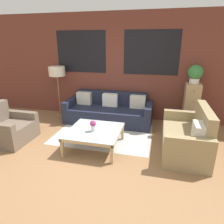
{
  "coord_description": "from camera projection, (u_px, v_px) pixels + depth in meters",
  "views": [
    {
      "loc": [
        1.24,
        -2.95,
        2.06
      ],
      "look_at": [
        0.22,
        1.21,
        0.55
      ],
      "focal_mm": 32.0,
      "sensor_mm": 36.0,
      "label": 1
    }
  ],
  "objects": [
    {
      "name": "potted_plant",
      "position": [
        195.0,
        73.0,
        4.75
      ],
      "size": [
        0.35,
        0.35,
        0.44
      ],
      "color": "silver",
      "rests_on": "drawer_cabinet"
    },
    {
      "name": "settee_vintage",
      "position": [
        187.0,
        138.0,
        3.86
      ],
      "size": [
        0.8,
        1.48,
        0.92
      ],
      "color": "#99845B",
      "rests_on": "ground_plane"
    },
    {
      "name": "ground_plane",
      "position": [
        85.0,
        160.0,
        3.67
      ],
      "size": [
        16.0,
        16.0,
        0.0
      ],
      "primitive_type": "plane",
      "color": "#8E6642"
    },
    {
      "name": "armchair_corner",
      "position": [
        10.0,
        129.0,
        4.32
      ],
      "size": [
        0.8,
        0.89,
        0.84
      ],
      "color": "#6B5B4C",
      "rests_on": "ground_plane"
    },
    {
      "name": "couch_dark",
      "position": [
        109.0,
        112.0,
        5.37
      ],
      "size": [
        2.28,
        0.88,
        0.78
      ],
      "color": "#1E2338",
      "rests_on": "ground_plane"
    },
    {
      "name": "drawer_cabinet",
      "position": [
        191.0,
        105.0,
        5.01
      ],
      "size": [
        0.36,
        0.4,
        1.11
      ],
      "color": "tan",
      "rests_on": "ground_plane"
    },
    {
      "name": "floor_lamp",
      "position": [
        57.0,
        73.0,
        5.54
      ],
      "size": [
        0.45,
        0.45,
        1.42
      ],
      "color": "olive",
      "rests_on": "ground_plane"
    },
    {
      "name": "wall_back_brick",
      "position": [
        115.0,
        67.0,
        5.43
      ],
      "size": [
        8.4,
        0.09,
        2.8
      ],
      "color": "brown",
      "rests_on": "ground_plane"
    },
    {
      "name": "coffee_table",
      "position": [
        95.0,
        132.0,
        4.02
      ],
      "size": [
        1.04,
        1.04,
        0.39
      ],
      "color": "silver",
      "rests_on": "ground_plane"
    },
    {
      "name": "rug",
      "position": [
        104.0,
        134.0,
        4.72
      ],
      "size": [
        2.22,
        1.58,
        0.0
      ],
      "color": "#BCB7B2",
      "rests_on": "ground_plane"
    },
    {
      "name": "flower_vase",
      "position": [
        93.0,
        125.0,
        3.91
      ],
      "size": [
        0.12,
        0.12,
        0.22
      ],
      "color": "silver",
      "rests_on": "coffee_table"
    }
  ]
}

